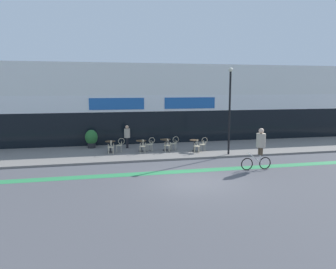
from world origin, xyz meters
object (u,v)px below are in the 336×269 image
bistro_table_2 (165,142)px  cafe_chair_0_side (120,144)px  cafe_chair_3_near (197,145)px  planter_pot (91,138)px  bistro_table_3 (194,143)px  pedestrian_near_end (127,134)px  lamp_post (230,105)px  bistro_table_0 (110,144)px  cafe_chair_2_side (174,142)px  cafe_chair_1_near (143,145)px  cafe_chair_1_side (150,143)px  cyclist_0 (260,145)px  cafe_chair_3_side (203,143)px  cafe_chair_2_near (167,144)px  cafe_chair_0_near (111,146)px  bistro_table_1 (141,144)px

bistro_table_2 → cafe_chair_0_side: size_ratio=0.82×
cafe_chair_3_near → planter_pot: size_ratio=0.71×
bistro_table_3 → pedestrian_near_end: bearing=152.5°
cafe_chair_0_side → lamp_post: (6.61, -2.29, 2.57)m
bistro_table_0 → cafe_chair_2_side: 4.26m
cafe_chair_1_near → lamp_post: lamp_post is taller
cafe_chair_1_side → pedestrian_near_end: pedestrian_near_end is taller
bistro_table_3 → cyclist_0: 5.41m
cafe_chair_3_side → pedestrian_near_end: 5.30m
cafe_chair_2_side → cyclist_0: size_ratio=0.41×
planter_pot → pedestrian_near_end: (2.43, -0.57, 0.26)m
bistro_table_3 → cafe_chair_2_near: cafe_chair_2_near is taller
cafe_chair_0_near → cafe_chair_1_side: 2.67m
bistro_table_2 → lamp_post: 4.92m
cafe_chair_0_near → cafe_chair_1_near: bearing=-96.8°
cafe_chair_0_side → cyclist_0: cyclist_0 is taller
bistro_table_2 → cafe_chair_3_side: bearing=-17.3°
cafe_chair_1_near → planter_pot: (-3.21, 2.61, 0.16)m
bistro_table_2 → pedestrian_near_end: 2.82m
lamp_post → cyclist_0: (0.20, -3.57, -1.89)m
cyclist_0 → bistro_table_3: bearing=-67.2°
bistro_table_1 → cafe_chair_0_side: cafe_chair_0_side is taller
cafe_chair_1_near → cyclist_0: size_ratio=0.41×
bistro_table_2 → cafe_chair_3_side: cafe_chair_3_side is taller
cafe_chair_0_side → lamp_post: bearing=166.1°
cafe_chair_1_side → cafe_chair_3_side: 3.50m
bistro_table_1 → cafe_chair_3_side: cafe_chair_3_side is taller
cafe_chair_0_near → cafe_chair_2_near: (3.62, -0.14, 0.00)m
bistro_table_0 → bistro_table_1: 2.00m
cafe_chair_2_near → cafe_chair_1_near: bearing=91.1°
cafe_chair_3_near → cyclist_0: bearing=-147.0°
planter_pot → bistro_table_0: bearing=-57.0°
cafe_chair_2_near → cafe_chair_3_near: bearing=-111.7°
cafe_chair_2_near → cafe_chair_0_side: bearing=77.2°
cafe_chair_1_side → bistro_table_2: bearing=170.9°
cafe_chair_2_near → planter_pot: 5.49m
cafe_chair_1_side → cafe_chair_3_near: (2.78, -1.40, 0.00)m
bistro_table_0 → bistro_table_3: 5.49m
cafe_chair_3_side → bistro_table_2: bearing=-20.8°
cafe_chair_2_side → lamp_post: (2.98, -2.16, 2.57)m
cafe_chair_3_side → pedestrian_near_end: size_ratio=0.57×
planter_pot → cafe_chair_3_near: bearing=-27.0°
bistro_table_0 → cafe_chair_1_side: 2.62m
bistro_table_1 → bistro_table_3: (3.42, -0.76, 0.02)m
cafe_chair_1_near → cafe_chair_3_near: bearing=-108.9°
pedestrian_near_end → cafe_chair_1_side: bearing=151.0°
cafe_chair_1_near → pedestrian_near_end: (-0.78, 2.04, 0.43)m
bistro_table_1 → lamp_post: size_ratio=0.13×
cafe_chair_1_near → lamp_post: (5.23, -1.54, 2.57)m
bistro_table_0 → cafe_chair_3_near: cafe_chair_3_near is taller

